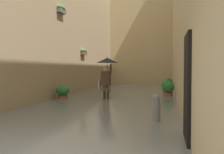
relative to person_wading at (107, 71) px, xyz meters
The scene contains 10 objects.
ground_plane 2.18m from the person_wading, 101.40° to the right, with size 60.00×60.00×0.00m, color #605B56.
flood_water 2.13m from the person_wading, 101.40° to the right, with size 6.19×25.18×0.19m, color slate.
building_facade_right 4.84m from the person_wading, 26.35° to the right, with size 2.04×23.18×9.22m.
building_facade_far 12.44m from the person_wading, 91.55° to the right, with size 8.99×1.80×8.45m, color tan.
person_wading is the anchor object (origin of this frame).
potted_plant_far_right 2.21m from the person_wading, ahead, with size 0.60×0.60×0.80m.
potted_plant_near_left 3.46m from the person_wading, 143.40° to the right, with size 0.59×0.59×0.95m.
potted_plant_mid_left 6.75m from the person_wading, 114.51° to the right, with size 0.41×0.41×0.91m.
potted_plant_far_left 4.70m from the person_wading, 123.55° to the right, with size 0.47×0.47×0.92m.
mooring_bollard 5.00m from the person_wading, 118.66° to the left, with size 0.22×0.22×0.89m.
Camera 1 is at (-2.30, 3.03, 1.55)m, focal length 40.95 mm.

